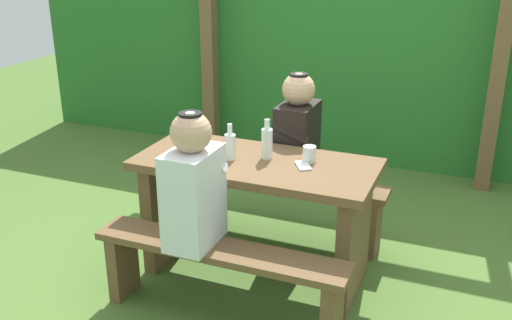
# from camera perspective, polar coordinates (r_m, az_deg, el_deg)

# --- Properties ---
(ground_plane) EXTENTS (12.00, 12.00, 0.00)m
(ground_plane) POSITION_cam_1_polar(r_m,az_deg,el_deg) (3.72, 0.00, -10.80)
(ground_plane) COLOR #4C6E2E
(hedge_backdrop) EXTENTS (6.40, 0.63, 1.79)m
(hedge_backdrop) POSITION_cam_1_polar(r_m,az_deg,el_deg) (5.56, 9.54, 9.72)
(hedge_backdrop) COLOR #296E29
(hedge_backdrop) RESTS_ON ground_plane
(pergola_post_left) EXTENTS (0.12, 0.12, 2.01)m
(pergola_post_left) POSITION_cam_1_polar(r_m,az_deg,el_deg) (5.49, -4.58, 10.98)
(pergola_post_left) COLOR brown
(pergola_post_left) RESTS_ON ground_plane
(pergola_post_right) EXTENTS (0.12, 0.12, 2.01)m
(pergola_post_right) POSITION_cam_1_polar(r_m,az_deg,el_deg) (4.92, 22.60, 8.25)
(pergola_post_right) COLOR brown
(pergola_post_right) RESTS_ON ground_plane
(picnic_table) EXTENTS (1.40, 0.64, 0.75)m
(picnic_table) POSITION_cam_1_polar(r_m,az_deg,el_deg) (3.48, 0.00, -3.71)
(picnic_table) COLOR brown
(picnic_table) RESTS_ON ground_plane
(bench_near) EXTENTS (1.40, 0.24, 0.44)m
(bench_near) POSITION_cam_1_polar(r_m,az_deg,el_deg) (3.16, -3.56, -10.43)
(bench_near) COLOR brown
(bench_near) RESTS_ON ground_plane
(bench_far) EXTENTS (1.40, 0.24, 0.44)m
(bench_far) POSITION_cam_1_polar(r_m,az_deg,el_deg) (3.99, 2.78, -3.34)
(bench_far) COLOR brown
(bench_far) RESTS_ON ground_plane
(person_white_shirt) EXTENTS (0.25, 0.35, 0.72)m
(person_white_shirt) POSITION_cam_1_polar(r_m,az_deg,el_deg) (3.01, -6.12, -2.41)
(person_white_shirt) COLOR silver
(person_white_shirt) RESTS_ON bench_near
(person_black_coat) EXTENTS (0.25, 0.35, 0.72)m
(person_black_coat) POSITION_cam_1_polar(r_m,az_deg,el_deg) (3.80, 4.04, 2.72)
(person_black_coat) COLOR black
(person_black_coat) RESTS_ON bench_far
(drinking_glass) EXTENTS (0.08, 0.08, 0.09)m
(drinking_glass) POSITION_cam_1_polar(r_m,az_deg,el_deg) (3.36, 5.22, 0.58)
(drinking_glass) COLOR silver
(drinking_glass) RESTS_ON picnic_table
(bottle_left) EXTENTS (0.07, 0.07, 0.21)m
(bottle_left) POSITION_cam_1_polar(r_m,az_deg,el_deg) (3.38, -2.54, 1.41)
(bottle_left) COLOR silver
(bottle_left) RESTS_ON picnic_table
(bottle_right) EXTENTS (0.07, 0.07, 0.24)m
(bottle_right) POSITION_cam_1_polar(r_m,az_deg,el_deg) (3.39, 1.08, 1.72)
(bottle_right) COLOR silver
(bottle_right) RESTS_ON picnic_table
(cell_phone) EXTENTS (0.13, 0.16, 0.01)m
(cell_phone) POSITION_cam_1_polar(r_m,az_deg,el_deg) (3.31, 4.61, -0.55)
(cell_phone) COLOR silver
(cell_phone) RESTS_ON picnic_table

